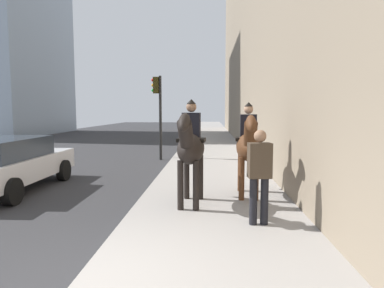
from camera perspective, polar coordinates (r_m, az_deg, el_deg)
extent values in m
ellipsoid|color=black|center=(7.28, -0.17, -0.77)|extent=(1.54, 0.67, 0.66)
cylinder|color=black|center=(6.94, 0.67, -7.04)|extent=(0.13, 0.13, 1.02)
cylinder|color=black|center=(6.98, -1.96, -6.96)|extent=(0.13, 0.13, 1.02)
cylinder|color=black|center=(7.81, 1.43, -5.60)|extent=(0.13, 0.13, 1.02)
cylinder|color=black|center=(7.85, -0.90, -5.55)|extent=(0.13, 0.13, 1.02)
cylinder|color=black|center=(6.49, -1.05, 1.53)|extent=(0.65, 0.33, 0.68)
ellipsoid|color=black|center=(6.27, -1.33, 3.67)|extent=(0.64, 0.27, 0.49)
cylinder|color=black|center=(7.99, 0.49, -0.92)|extent=(0.29, 0.12, 0.55)
cube|color=black|center=(7.31, -0.12, 0.68)|extent=(0.48, 0.63, 0.08)
cube|color=black|center=(7.29, -0.12, 3.15)|extent=(0.31, 0.40, 0.55)
sphere|color=#8C664C|center=(7.28, -0.12, 6.26)|extent=(0.22, 0.22, 0.22)
cone|color=black|center=(7.29, -0.12, 7.20)|extent=(0.21, 0.21, 0.10)
ellipsoid|color=#4C2B16|center=(8.15, 9.44, -0.48)|extent=(1.53, 0.65, 0.66)
cylinder|color=#4C2B16|center=(7.82, 10.72, -5.85)|extent=(0.13, 0.13, 0.98)
cylinder|color=#4C2B16|center=(7.81, 8.36, -5.84)|extent=(0.13, 0.13, 0.98)
cylinder|color=#4C2B16|center=(8.71, 10.26, -4.68)|extent=(0.13, 0.13, 0.98)
cylinder|color=#4C2B16|center=(8.69, 8.15, -4.66)|extent=(0.13, 0.13, 0.98)
cylinder|color=#4C2B16|center=(7.36, 9.82, 1.58)|extent=(0.65, 0.32, 0.68)
ellipsoid|color=#4C2B16|center=(7.14, 9.95, 3.46)|extent=(0.64, 0.26, 0.49)
cylinder|color=black|center=(8.87, 9.18, -0.63)|extent=(0.29, 0.12, 0.55)
cube|color=black|center=(8.19, 9.44, 0.82)|extent=(0.47, 0.62, 0.08)
cube|color=black|center=(8.17, 9.48, 3.02)|extent=(0.30, 0.40, 0.55)
sphere|color=tan|center=(8.16, 9.52, 5.79)|extent=(0.22, 0.22, 0.22)
cone|color=black|center=(8.16, 9.54, 6.64)|extent=(0.21, 0.21, 0.10)
cylinder|color=black|center=(6.21, 10.30, -9.47)|extent=(0.14, 0.14, 0.85)
cylinder|color=black|center=(6.25, 12.12, -9.39)|extent=(0.14, 0.14, 0.85)
cube|color=#3F3326|center=(6.08, 11.34, -2.73)|extent=(0.30, 0.42, 0.62)
sphere|color=#8C664C|center=(6.04, 11.42, 1.31)|extent=(0.22, 0.22, 0.22)
cube|color=silver|center=(10.33, -28.42, -3.59)|extent=(4.50, 1.79, 0.60)
cube|color=#262D38|center=(10.03, -29.36, -0.66)|extent=(2.61, 1.56, 0.52)
cylinder|color=black|center=(12.00, -28.54, -3.85)|extent=(0.64, 0.23, 0.64)
cylinder|color=black|center=(11.20, -20.83, -4.16)|extent=(0.64, 0.23, 0.64)
cylinder|color=black|center=(8.77, -28.08, -7.11)|extent=(0.64, 0.23, 0.64)
cylinder|color=black|center=(14.82, -5.35, 4.34)|extent=(0.12, 0.12, 3.66)
cube|color=#2D280C|center=(14.88, -6.10, 9.84)|extent=(0.20, 0.24, 0.70)
sphere|color=red|center=(14.92, -6.61, 10.67)|extent=(0.14, 0.14, 0.14)
sphere|color=orange|center=(14.90, -6.60, 9.83)|extent=(0.14, 0.14, 0.14)
sphere|color=green|center=(14.89, -6.59, 8.99)|extent=(0.14, 0.14, 0.14)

